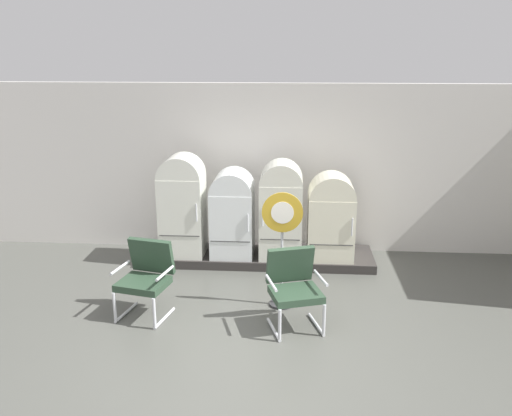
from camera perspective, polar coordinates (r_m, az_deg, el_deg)
ground at (r=6.20m, az=-1.85°, el=-16.30°), size 12.00×10.00×0.05m
back_wall at (r=9.07m, az=0.40°, el=4.31°), size 11.76×0.12×2.81m
display_plinth at (r=8.85m, az=0.12°, el=-5.13°), size 3.74×0.95×0.14m
refrigerator_0 at (r=8.59m, az=-7.81°, el=0.58°), size 0.68×0.65×1.62m
refrigerator_1 at (r=8.54m, az=-2.51°, el=-0.31°), size 0.67×0.72×1.38m
refrigerator_2 at (r=8.43m, az=2.66°, el=0.10°), size 0.66×0.65×1.54m
refrigerator_3 at (r=8.48m, az=7.95°, el=-0.73°), size 0.72×0.64×1.35m
armchair_left at (r=7.10m, az=-11.54°, el=-6.87°), size 0.75×0.74×0.99m
armchair_right at (r=6.70m, az=4.01°, el=-8.03°), size 0.77×0.78×0.99m
sign_stand at (r=7.08m, az=2.76°, el=-4.11°), size 0.53×0.32×1.58m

